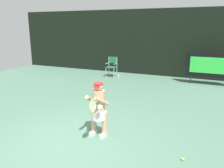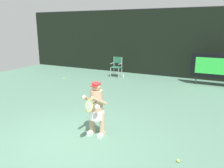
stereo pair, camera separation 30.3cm
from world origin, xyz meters
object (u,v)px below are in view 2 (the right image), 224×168
Objects in this scene: tennis_player at (96,107)px; tennis_ball_loose at (178,161)px; tennis_racket at (90,105)px; water_bottle at (123,76)px; scoreboard at (216,66)px; umpire_chair at (117,66)px; tennis_ball_spare at (64,79)px.

tennis_ball_loose is (2.11, -0.32, -0.72)m from tennis_player.
water_bottle is at bearing 120.35° from tennis_racket.
tennis_player is 2.26m from tennis_ball_loose.
scoreboard is 7.07m from tennis_ball_loose.
tennis_ball_loose is (4.64, -6.84, -0.58)m from umpire_chair.
tennis_racket is at bearing -107.67° from scoreboard.
tennis_player reaches higher than tennis_ball_spare.
tennis_ball_spare is (-6.81, 4.96, 0.00)m from tennis_ball_loose.
scoreboard reaches higher than tennis_ball_loose.
water_bottle reaches higher than tennis_ball_spare.
tennis_ball_loose is at bearing -55.85° from umpire_chair.
scoreboard is 7.12m from tennis_player.
scoreboard is 32.35× the size of tennis_ball_loose.
scoreboard reaches higher than umpire_chair.
scoreboard is at bearing 1.98° from umpire_chair.
tennis_ball_loose is at bearing 18.38° from tennis_racket.
tennis_ball_spare is (-4.83, 5.16, -0.95)m from tennis_racket.
umpire_chair is 2.93m from tennis_ball_spare.
umpire_chair is at bearing -178.02° from scoreboard.
umpire_chair reaches higher than tennis_ball_loose.
water_bottle is 6.69m from tennis_player.
scoreboard is 1.56× the size of tennis_player.
scoreboard is at bearing 87.40° from tennis_ball_loose.
tennis_player is at bearing -109.99° from scoreboard.
water_bottle is at bearing 32.71° from tennis_ball_spare.
umpire_chair reaches higher than tennis_ball_spare.
tennis_racket is 8.85× the size of tennis_ball_spare.
umpire_chair is 4.08× the size of water_bottle.
tennis_ball_spare is at bearing 135.35° from tennis_player.
tennis_ball_loose is at bearing -8.69° from tennis_player.
water_bottle is 3.14m from tennis_ball_spare.
tennis_player reaches higher than water_bottle.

